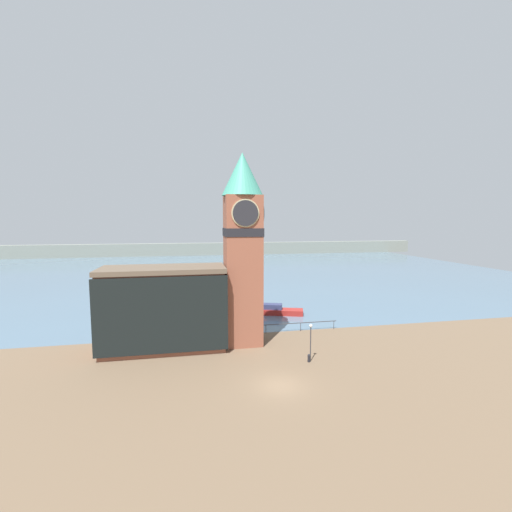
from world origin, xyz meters
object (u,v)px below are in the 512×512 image
at_px(lamp_post, 311,335).
at_px(mooring_bollard_near, 309,358).
at_px(boat_near, 278,311).
at_px(pier_building, 164,308).
at_px(clock_tower, 243,244).

bearing_deg(lamp_post, mooring_bollard_near, -158.11).
xyz_separation_m(boat_near, lamp_post, (-1.25, -17.39, 2.11)).
distance_m(pier_building, boat_near, 19.59).
height_order(pier_building, boat_near, pier_building).
xyz_separation_m(clock_tower, pier_building, (-8.70, -0.31, -6.80)).
relative_size(pier_building, lamp_post, 3.48).
xyz_separation_m(pier_building, boat_near, (15.68, 11.07, -3.95)).
relative_size(boat_near, lamp_post, 1.85).
distance_m(boat_near, lamp_post, 17.57).
relative_size(clock_tower, lamp_post, 5.59).
relative_size(pier_building, mooring_bollard_near, 16.56).
distance_m(clock_tower, lamp_post, 12.31).
bearing_deg(mooring_bollard_near, clock_tower, 129.61).
bearing_deg(boat_near, lamp_post, -76.46).
height_order(clock_tower, pier_building, clock_tower).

